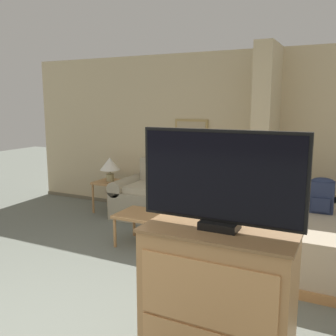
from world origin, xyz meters
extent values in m
cube|color=#CCB78E|center=(0.00, 3.99, 1.30)|extent=(6.90, 0.12, 2.60)
cube|color=#70644E|center=(0.00, 3.92, 0.03)|extent=(6.90, 0.02, 0.06)
cube|color=tan|center=(-0.33, 3.91, 1.38)|extent=(0.56, 0.02, 0.37)
cube|color=tan|center=(-0.33, 3.90, 1.38)|extent=(0.49, 0.01, 0.30)
cube|color=#CCB78E|center=(0.93, 3.55, 1.30)|extent=(0.24, 0.76, 2.60)
cube|color=tan|center=(-0.33, 3.47, 0.22)|extent=(1.67, 0.84, 0.44)
cube|color=tan|center=(-0.33, 3.79, 0.68)|extent=(1.67, 0.20, 0.48)
cube|color=tan|center=(-1.27, 3.47, 0.22)|extent=(0.22, 0.84, 0.44)
cylinder|color=tan|center=(-1.27, 3.47, 0.49)|extent=(0.25, 0.84, 0.25)
cube|color=tan|center=(0.62, 3.47, 0.22)|extent=(0.22, 0.84, 0.44)
cylinder|color=tan|center=(0.62, 3.47, 0.49)|extent=(0.25, 0.84, 0.25)
cube|color=#BAAF94|center=(-0.74, 3.42, 0.49)|extent=(0.81, 0.60, 0.10)
cube|color=#BAAF94|center=(0.09, 3.42, 0.49)|extent=(0.81, 0.60, 0.10)
cube|color=#B27F4C|center=(-0.36, 2.40, 0.40)|extent=(0.63, 0.55, 0.04)
cylinder|color=#B27F4C|center=(-0.64, 2.16, 0.19)|extent=(0.04, 0.04, 0.38)
cylinder|color=#B27F4C|center=(-0.09, 2.16, 0.19)|extent=(0.04, 0.04, 0.38)
cylinder|color=#B27F4C|center=(-0.64, 2.63, 0.19)|extent=(0.04, 0.04, 0.38)
cylinder|color=#B27F4C|center=(-0.09, 2.63, 0.19)|extent=(0.04, 0.04, 0.38)
cube|color=#B27F4C|center=(-1.61, 3.47, 0.51)|extent=(0.48, 0.48, 0.04)
cylinder|color=#B27F4C|center=(-1.82, 3.26, 0.24)|extent=(0.04, 0.04, 0.49)
cylinder|color=#B27F4C|center=(-1.40, 3.26, 0.24)|extent=(0.04, 0.04, 0.49)
cylinder|color=#B27F4C|center=(-1.82, 3.68, 0.24)|extent=(0.04, 0.04, 0.49)
cylinder|color=#B27F4C|center=(-1.40, 3.68, 0.24)|extent=(0.04, 0.04, 0.49)
cylinder|color=tan|center=(-1.61, 3.47, 0.59)|extent=(0.13, 0.13, 0.12)
cylinder|color=tan|center=(-1.61, 3.47, 0.68)|extent=(0.02, 0.02, 0.07)
cone|color=white|center=(-1.61, 3.47, 0.82)|extent=(0.34, 0.34, 0.21)
cube|color=#B27F4C|center=(1.28, 0.53, 0.51)|extent=(0.94, 0.47, 1.03)
cube|color=brown|center=(1.28, 0.53, 1.04)|extent=(0.97, 0.49, 0.02)
cube|color=tan|center=(1.28, 0.29, 0.72)|extent=(0.84, 0.01, 0.41)
cube|color=black|center=(1.28, 0.53, 1.07)|extent=(0.24, 0.16, 0.05)
cube|color=black|center=(1.28, 0.53, 1.38)|extent=(1.04, 0.04, 0.58)
cube|color=black|center=(1.28, 0.50, 1.38)|extent=(1.00, 0.01, 0.54)
cube|color=#232D4C|center=(1.73, 2.96, 0.75)|extent=(0.26, 0.18, 0.37)
cube|color=#232D4C|center=(1.73, 2.85, 0.67)|extent=(0.20, 0.03, 0.16)
ellipsoid|color=#232D4C|center=(1.73, 2.96, 0.93)|extent=(0.25, 0.17, 0.09)
camera|label=1|loc=(1.98, -1.63, 1.83)|focal=40.00mm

